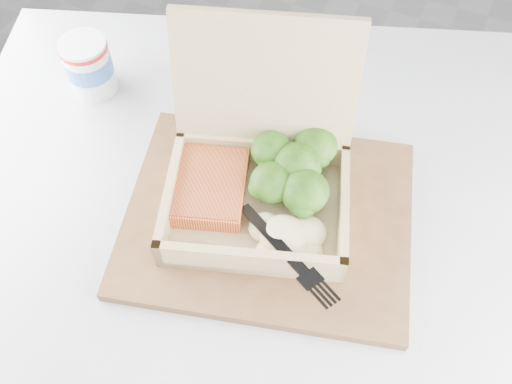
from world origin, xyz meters
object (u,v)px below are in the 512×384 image
at_px(cafe_table, 260,315).
at_px(serving_tray, 268,217).
at_px(takeout_container, 259,166).
at_px(paper_cup, 88,65).

relative_size(cafe_table, serving_tray, 3.11).
bearing_deg(serving_tray, takeout_container, 130.87).
height_order(cafe_table, paper_cup, paper_cup).
xyz_separation_m(serving_tray, takeout_container, (-0.02, 0.03, 0.06)).
xyz_separation_m(takeout_container, paper_cup, (-0.29, 0.08, -0.02)).
relative_size(cafe_table, takeout_container, 3.98).
distance_m(cafe_table, paper_cup, 0.43).
height_order(cafe_table, takeout_container, takeout_container).
bearing_deg(paper_cup, serving_tray, -18.35).
distance_m(serving_tray, paper_cup, 0.34).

